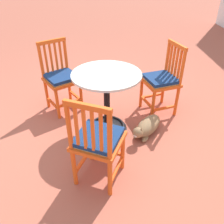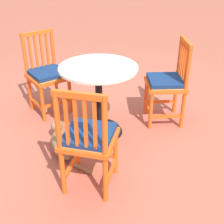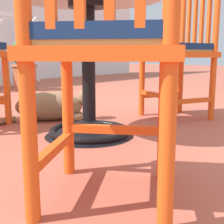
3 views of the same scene
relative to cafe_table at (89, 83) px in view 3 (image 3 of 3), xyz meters
name	(u,v)px [view 3 (image 3 of 3)]	position (x,y,z in m)	size (l,w,h in m)	color
ground_plane	(94,141)	(-0.06, -0.09, -0.28)	(24.00, 24.00, 0.00)	#AD5642
cafe_table	(89,83)	(0.00, 0.00, 0.00)	(0.76, 0.76, 0.73)	black
orange_chair_near_fence	(106,48)	(-0.50, -0.57, 0.16)	(0.55, 0.55, 0.91)	#EA5619
orange_chair_by_planter	(180,53)	(0.76, -0.11, 0.16)	(0.53, 0.53, 0.91)	#EA5619
tabby_cat	(55,106)	(0.14, 0.46, -0.19)	(0.67, 0.44, 0.23)	#8E704C
terracotta_planter	(24,64)	(1.04, 2.17, 0.04)	(0.32, 0.32, 0.62)	#B25B3D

